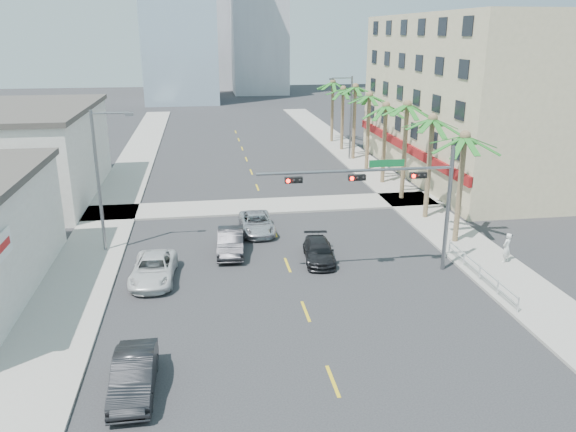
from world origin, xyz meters
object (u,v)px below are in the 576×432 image
Objects in this scene: car_parked_mid at (134,375)px; car_lane_center at (257,223)px; pedestrian at (507,248)px; car_parked_near at (134,375)px; car_lane_left at (231,242)px; car_lane_right at (319,251)px; car_parked_far at (153,269)px; traffic_signal_mast at (396,189)px.

car_parked_mid is 18.83m from car_lane_center.
pedestrian is at bearing -30.57° from car_lane_center.
car_parked_near is 14.54m from car_lane_left.
car_lane_right is at bearing -61.93° from car_lane_center.
car_lane_left is at bearing 71.00° from car_parked_near.
car_parked_near is 0.18m from car_parked_mid.
pedestrian is at bearing -6.17° from car_lane_right.
car_parked_near is 15.29m from car_lane_right.
car_parked_far is 9.90m from car_lane_right.
car_parked_near is at bearing -124.45° from car_lane_right.
car_lane_center reaches higher than car_parked_near.
car_parked_far reaches higher than car_lane_center.
car_parked_near is 0.84× the size of car_parked_mid.
car_lane_right is at bearing 50.62° from car_parked_mid.
car_lane_center is at bearing -60.12° from pedestrian.
traffic_signal_mast is at bearing -29.34° from pedestrian.
car_parked_near reaches higher than car_lane_right.
traffic_signal_mast is 11.66m from car_lane_center.
car_parked_far is at bearing -166.34° from car_lane_right.
car_lane_left is 5.66m from car_lane_right.
car_parked_far is (-0.00, 10.31, 0.06)m from car_parked_near.
car_lane_left is (4.54, 13.82, 0.12)m from car_parked_near.
car_lane_center is at bearing 130.53° from traffic_signal_mast.
traffic_signal_mast reaches higher than pedestrian.
car_lane_left is 2.52× the size of pedestrian.
car_parked_near is 18.69m from car_lane_center.
car_lane_center is at bearing 124.73° from car_lane_right.
car_parked_mid reaches higher than car_lane_right.
car_parked_far is 2.74× the size of pedestrian.
car_parked_far is 9.73m from car_lane_center.
pedestrian is at bearing 23.61° from car_parked_near.
pedestrian reaches higher than car_parked_mid.
car_lane_center is at bearing 65.23° from car_lane_left.
traffic_signal_mast is 17.10m from car_parked_mid.
car_lane_right is 2.35× the size of pedestrian.
traffic_signal_mast is 6.33m from car_lane_right.
pedestrian reaches higher than car_parked_far.
car_parked_far is (0.00, 10.47, -0.04)m from car_parked_mid.
car_parked_mid is at bearing -6.00° from pedestrian.
car_lane_right is at bearing 147.12° from traffic_signal_mast.
car_lane_right is at bearing -17.49° from car_lane_left.
car_lane_left is at bearing 153.40° from traffic_signal_mast.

